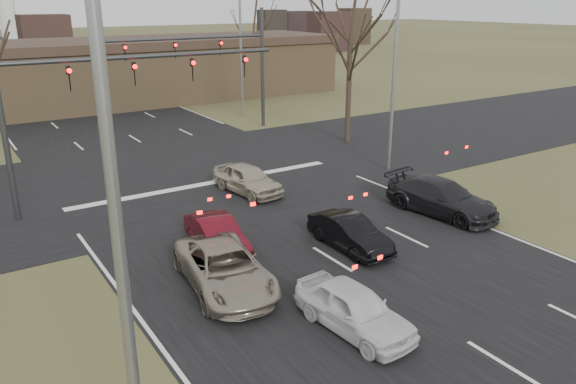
% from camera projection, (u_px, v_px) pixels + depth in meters
% --- Properties ---
extents(ground, '(360.00, 360.00, 0.00)m').
position_uv_depth(ground, '(392.00, 296.00, 16.99)').
color(ground, '#464625').
rests_on(ground, ground).
extents(road_main, '(14.00, 300.00, 0.02)m').
position_uv_depth(road_main, '(33.00, 77.00, 64.64)').
color(road_main, black).
rests_on(road_main, ground).
extents(road_cross, '(200.00, 14.00, 0.02)m').
position_uv_depth(road_cross, '(191.00, 173.00, 28.90)').
color(road_cross, black).
rests_on(road_cross, ground).
extents(building, '(42.40, 10.40, 5.30)m').
position_uv_depth(building, '(101.00, 72.00, 47.33)').
color(building, olive).
rests_on(building, ground).
extents(mast_arm_near, '(12.12, 0.24, 8.00)m').
position_uv_depth(mast_arm_near, '(86.00, 88.00, 22.98)').
color(mast_arm_near, '#383A3D').
rests_on(mast_arm_near, ground).
extents(mast_arm_far, '(11.12, 0.24, 8.00)m').
position_uv_depth(mast_arm_far, '(225.00, 55.00, 36.79)').
color(mast_arm_far, '#383A3D').
rests_on(mast_arm_far, ground).
extents(streetlight_left, '(2.34, 0.25, 10.00)m').
position_uv_depth(streetlight_left, '(131.00, 232.00, 7.47)').
color(streetlight_left, gray).
rests_on(streetlight_left, ground).
extents(streetlight_right_near, '(2.34, 0.25, 10.00)m').
position_uv_depth(streetlight_right_near, '(392.00, 62.00, 27.63)').
color(streetlight_right_near, gray).
rests_on(streetlight_right_near, ground).
extents(streetlight_right_far, '(2.34, 0.25, 10.00)m').
position_uv_depth(streetlight_right_far, '(239.00, 41.00, 41.39)').
color(streetlight_right_far, gray).
rests_on(streetlight_right_far, ground).
extents(tree_right_far, '(5.40, 5.40, 9.00)m').
position_uv_depth(tree_right_far, '(252.00, 17.00, 50.21)').
color(tree_right_far, black).
rests_on(tree_right_far, ground).
extents(car_silver_suv, '(2.85, 5.08, 1.34)m').
position_uv_depth(car_silver_suv, '(224.00, 268.00, 17.28)').
color(car_silver_suv, gray).
rests_on(car_silver_suv, ground).
extents(car_white_sedan, '(1.82, 3.87, 1.28)m').
position_uv_depth(car_white_sedan, '(354.00, 308.00, 15.10)').
color(car_white_sedan, silver).
rests_on(car_white_sedan, ground).
extents(car_black_hatch, '(1.28, 3.63, 1.20)m').
position_uv_depth(car_black_hatch, '(350.00, 233.00, 20.09)').
color(car_black_hatch, black).
rests_on(car_black_hatch, ground).
extents(car_charcoal_sedan, '(2.66, 5.14, 1.42)m').
position_uv_depth(car_charcoal_sedan, '(442.00, 197.00, 23.33)').
color(car_charcoal_sedan, black).
rests_on(car_charcoal_sedan, ground).
extents(car_red_ahead, '(1.58, 3.77, 1.21)m').
position_uv_depth(car_red_ahead, '(217.00, 235.00, 19.86)').
color(car_red_ahead, '#4C0A14').
rests_on(car_red_ahead, ground).
extents(car_silver_ahead, '(2.10, 4.13, 1.35)m').
position_uv_depth(car_silver_ahead, '(248.00, 179.00, 25.85)').
color(car_silver_ahead, '#B1A88F').
rests_on(car_silver_ahead, ground).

